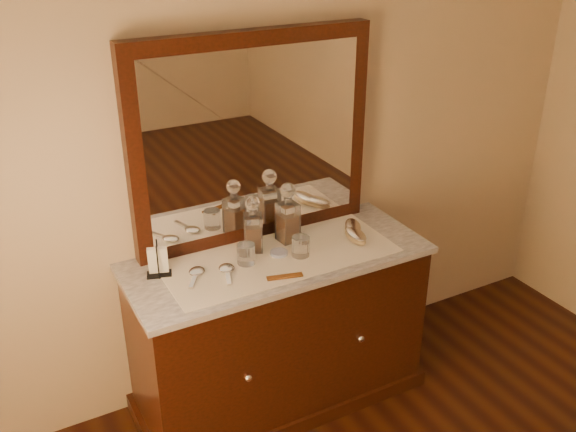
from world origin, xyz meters
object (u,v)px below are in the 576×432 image
object	(u,v)px
decanter_right	(288,219)
brush_far	(353,228)
hand_mirror_inner	(227,270)
comb	(285,277)
decanter_left	(253,230)
dresser_cabinet	(279,332)
napkin_rack	(158,262)
hand_mirror_outer	(196,273)
pin_dish	(279,253)
mirror_frame	(253,139)
brush_near	(355,235)

from	to	relation	value
decanter_right	brush_far	bearing A→B (deg)	-14.15
hand_mirror_inner	comb	bearing A→B (deg)	-39.21
decanter_left	brush_far	xyz separation A→B (m)	(0.52, -0.07, -0.08)
brush_far	decanter_right	bearing A→B (deg)	165.85
dresser_cabinet	decanter_left	size ratio (longest dim) A/B	4.95
napkin_rack	hand_mirror_outer	xyz separation A→B (m)	(0.14, -0.08, -0.05)
hand_mirror_inner	hand_mirror_outer	bearing A→B (deg)	162.81
pin_dish	hand_mirror_inner	world-z (taller)	hand_mirror_inner
mirror_frame	brush_near	world-z (taller)	mirror_frame
pin_dish	hand_mirror_outer	world-z (taller)	hand_mirror_outer
napkin_rack	decanter_left	world-z (taller)	decanter_left
comb	hand_mirror_inner	size ratio (longest dim) A/B	0.85
decanter_right	decanter_left	bearing A→B (deg)	-176.94
brush_near	brush_far	world-z (taller)	same
comb	brush_near	bearing A→B (deg)	31.79
napkin_rack	decanter_right	xyz separation A→B (m)	(0.66, 0.01, 0.06)
napkin_rack	decanter_left	bearing A→B (deg)	0.25
napkin_rack	decanter_left	size ratio (longest dim) A/B	0.58
dresser_cabinet	pin_dish	world-z (taller)	pin_dish
dresser_cabinet	decanter_left	bearing A→B (deg)	129.73
pin_dish	brush_near	distance (m)	0.40
dresser_cabinet	brush_far	world-z (taller)	brush_far
mirror_frame	brush_near	xyz separation A→B (m)	(0.41, -0.29, -0.47)
decanter_right	brush_far	xyz separation A→B (m)	(0.33, -0.08, -0.09)
decanter_left	decanter_right	size ratio (longest dim) A/B	0.93
dresser_cabinet	decanter_left	world-z (taller)	decanter_left
comb	decanter_right	world-z (taller)	decanter_right
dresser_cabinet	decanter_left	distance (m)	0.57
dresser_cabinet	brush_far	bearing A→B (deg)	3.30
pin_dish	decanter_right	bearing A→B (deg)	45.29
brush_near	hand_mirror_inner	bearing A→B (deg)	178.37
mirror_frame	comb	bearing A→B (deg)	-98.63
dresser_cabinet	mirror_frame	xyz separation A→B (m)	(0.00, 0.25, 0.94)
napkin_rack	brush_near	bearing A→B (deg)	-8.45
mirror_frame	hand_mirror_outer	bearing A→B (deg)	-150.15
comb	napkin_rack	distance (m)	0.56
mirror_frame	comb	distance (m)	0.66
mirror_frame	pin_dish	world-z (taller)	mirror_frame
mirror_frame	decanter_left	size ratio (longest dim) A/B	4.25
brush_near	hand_mirror_outer	distance (m)	0.81
comb	brush_near	distance (m)	0.49
mirror_frame	decanter_right	xyz separation A→B (m)	(0.11, -0.14, -0.38)
brush_far	hand_mirror_outer	world-z (taller)	brush_far
brush_near	hand_mirror_outer	size ratio (longest dim) A/B	1.02
decanter_right	brush_near	world-z (taller)	decanter_right
comb	hand_mirror_inner	bearing A→B (deg)	155.14
dresser_cabinet	decanter_right	bearing A→B (deg)	44.14
mirror_frame	dresser_cabinet	bearing A→B (deg)	-90.00
brush_near	hand_mirror_outer	bearing A→B (deg)	175.77
pin_dish	brush_far	size ratio (longest dim) A/B	0.44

